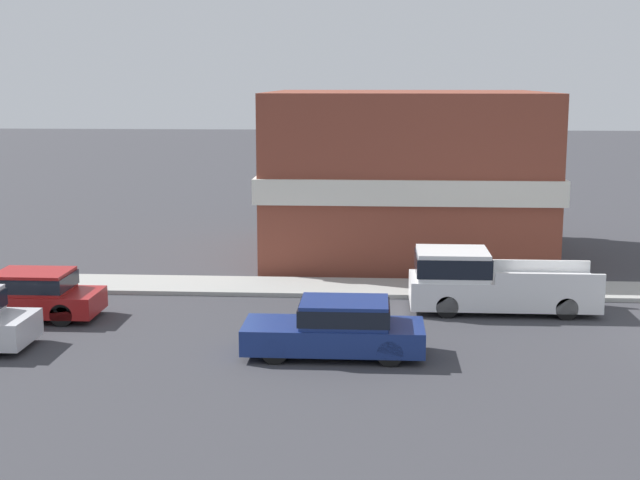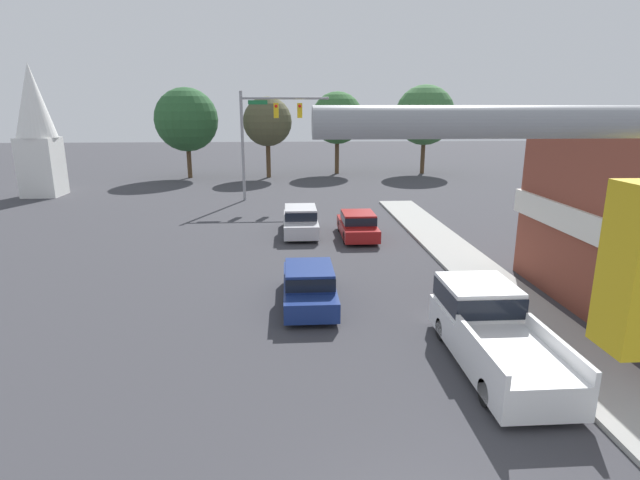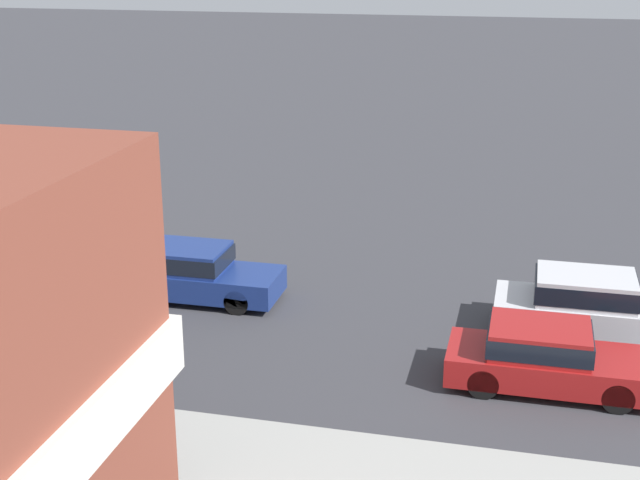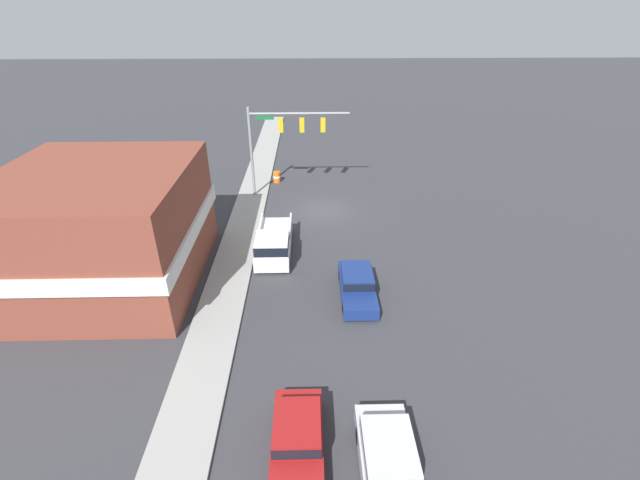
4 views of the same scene
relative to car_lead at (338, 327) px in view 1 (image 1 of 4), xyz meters
The scene contains 4 objects.
car_lead is the anchor object (origin of this frame).
car_oncoming 9.68m from the car_lead, 71.91° to the left, with size 1.78×4.35×1.41m.
pickup_truck_parked 6.39m from the car_lead, 41.70° to the right, with size 2.06×5.59×1.85m.
corner_brick_building 14.12m from the car_lead, ahead, with size 10.00×10.90×6.45m.
Camera 1 is at (-23.28, 9.86, 6.95)m, focal length 50.00 mm.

